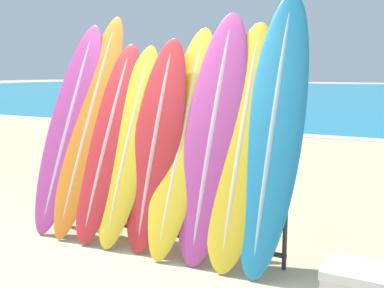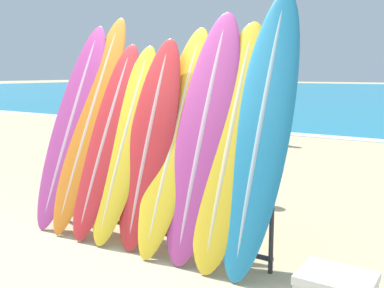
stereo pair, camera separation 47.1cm
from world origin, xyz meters
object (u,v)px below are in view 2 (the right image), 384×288
at_px(surfboard_slot_3, 125,142).
at_px(surfboard_slot_4, 150,142).
at_px(person_far_left, 111,125).
at_px(surfboard_slot_1, 91,121).
at_px(surfboard_slot_0, 72,123).
at_px(surfboard_slot_5, 175,138).
at_px(surfboard_slot_2, 107,138).
at_px(person_near_water, 249,102).
at_px(surfboard_rack, 148,196).
at_px(surfboard_slot_6, 203,134).
at_px(surfboard_slot_7, 230,142).
at_px(person_mid_beach, 202,128).
at_px(surfboard_slot_8, 261,129).

relative_size(surfboard_slot_3, surfboard_slot_4, 0.97).
bearing_deg(surfboard_slot_3, person_far_left, 136.62).
xyz_separation_m(surfboard_slot_1, surfboard_slot_4, (0.89, -0.09, -0.14)).
relative_size(surfboard_slot_0, surfboard_slot_5, 1.04).
relative_size(surfboard_slot_2, person_near_water, 1.13).
xyz_separation_m(surfboard_rack, surfboard_slot_0, (-1.15, 0.09, 0.64)).
bearing_deg(surfboard_slot_0, surfboard_rack, -4.57).
distance_m(surfboard_slot_2, surfboard_slot_6, 1.17).
relative_size(surfboard_slot_2, surfboard_slot_5, 0.94).
distance_m(surfboard_slot_0, person_near_water, 6.60).
relative_size(surfboard_rack, surfboard_slot_4, 1.32).
bearing_deg(person_far_left, surfboard_slot_7, 54.78).
xyz_separation_m(surfboard_slot_1, surfboard_slot_5, (1.15, -0.04, -0.09)).
height_order(surfboard_rack, person_mid_beach, person_mid_beach).
relative_size(surfboard_slot_3, surfboard_slot_5, 0.92).
distance_m(surfboard_rack, surfboard_slot_3, 0.60).
xyz_separation_m(surfboard_slot_0, surfboard_slot_2, (0.58, -0.06, -0.11)).
xyz_separation_m(surfboard_slot_3, person_far_left, (-1.92, 1.81, -0.13)).
bearing_deg(surfboard_rack, person_far_left, 140.36).
distance_m(surfboard_slot_1, surfboard_slot_8, 2.03).
distance_m(surfboard_slot_4, surfboard_slot_6, 0.59).
xyz_separation_m(surfboard_rack, surfboard_slot_2, (-0.57, 0.03, 0.53)).
xyz_separation_m(surfboard_slot_1, surfboard_slot_3, (0.57, -0.09, -0.17)).
xyz_separation_m(surfboard_rack, surfboard_slot_7, (0.89, 0.06, 0.61)).
distance_m(surfboard_slot_8, person_far_left, 3.81).
bearing_deg(person_mid_beach, surfboard_slot_8, -171.83).
bearing_deg(surfboard_slot_8, surfboard_slot_3, -177.05).
relative_size(surfboard_slot_1, surfboard_slot_8, 0.96).
height_order(surfboard_slot_4, surfboard_slot_6, surfboard_slot_6).
relative_size(surfboard_rack, person_mid_beach, 1.61).
height_order(surfboard_rack, surfboard_slot_1, surfboard_slot_1).
height_order(surfboard_slot_3, surfboard_slot_7, surfboard_slot_7).
bearing_deg(surfboard_slot_3, surfboard_slot_4, -0.79).
xyz_separation_m(surfboard_slot_1, person_far_left, (-1.34, 1.72, -0.30)).
bearing_deg(person_near_water, surfboard_rack, -32.55).
height_order(surfboard_slot_0, surfboard_slot_7, surfboard_slot_0).
bearing_deg(surfboard_slot_8, surfboard_slot_1, 179.69).
height_order(surfboard_slot_7, surfboard_slot_8, surfboard_slot_8).
bearing_deg(surfboard_slot_1, surfboard_slot_7, -1.68).
relative_size(surfboard_rack, surfboard_slot_5, 1.25).
bearing_deg(person_near_water, surfboard_slot_6, -27.75).
relative_size(surfboard_slot_6, person_near_water, 1.27).
distance_m(surfboard_slot_4, person_far_left, 2.88).
height_order(surfboard_slot_1, surfboard_slot_6, surfboard_slot_1).
xyz_separation_m(surfboard_slot_0, surfboard_slot_3, (0.85, -0.07, -0.13)).
bearing_deg(surfboard_slot_5, surfboard_slot_2, -177.20).
bearing_deg(surfboard_slot_2, surfboard_slot_6, 2.05).
xyz_separation_m(surfboard_slot_1, person_mid_beach, (0.27, 1.87, -0.25)).
bearing_deg(surfboard_slot_2, surfboard_slot_3, -1.43).
relative_size(surfboard_rack, person_far_left, 1.71).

